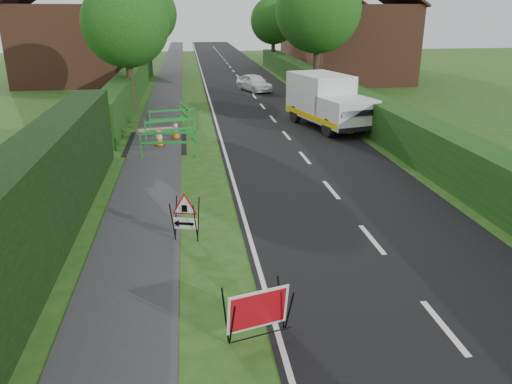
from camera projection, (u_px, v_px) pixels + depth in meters
ground at (275, 267)px, 10.53m from camera, size 120.00×120.00×0.00m
road_surface at (235, 73)px, 43.42m from camera, size 6.00×90.00×0.02m
footpath at (171, 74)px, 42.72m from camera, size 2.00×90.00×0.02m
hedge_west_near at (27, 284)px, 9.90m from camera, size 1.10×18.00×2.50m
hedge_west_far at (132, 99)px, 30.37m from camera, size 1.00×24.00×1.80m
hedge_east at (345, 113)px, 26.25m from camera, size 1.20×50.00×1.50m
house_west at (69, 43)px, 36.18m from camera, size 7.50×7.40×7.88m
house_east_a at (357, 42)px, 37.00m from camera, size 7.50×7.40×7.88m
house_east_b at (321, 34)px, 50.16m from camera, size 7.50×7.40×7.88m
tree_nw at (125, 23)px, 25.16m from camera, size 4.40×4.40×6.70m
tree_ne at (318, 9)px, 30.05m from camera, size 5.20×5.20×7.79m
tree_fw at (147, 14)px, 39.93m from camera, size 4.80×4.80×7.24m
tree_fe at (273, 21)px, 45.26m from camera, size 4.20×4.20×6.33m
red_rect_sign at (258, 311)px, 8.11m from camera, size 1.16×0.88×0.89m
triangle_sign at (184, 213)px, 11.49m from camera, size 0.86×0.86×1.01m
works_van at (327, 100)px, 22.75m from camera, size 3.16×5.46×2.35m
traffic_cone_0 at (351, 125)px, 21.78m from camera, size 0.38×0.38×0.79m
traffic_cone_1 at (327, 114)px, 24.09m from camera, size 0.38×0.38×0.79m
traffic_cone_2 at (315, 106)px, 26.06m from camera, size 0.38×0.38×0.79m
traffic_cone_3 at (159, 136)px, 19.82m from camera, size 0.38×0.38×0.79m
traffic_cone_4 at (176, 129)px, 20.99m from camera, size 0.38×0.38×0.79m
ped_barrier_0 at (168, 141)px, 18.21m from camera, size 2.08×0.47×1.00m
ped_barrier_1 at (170, 128)px, 20.21m from camera, size 2.08×0.82×1.00m
ped_barrier_2 at (172, 117)px, 22.24m from camera, size 2.09×0.61×1.00m
ped_barrier_3 at (184, 113)px, 23.20m from camera, size 0.73×2.09×1.00m
redwhite_plank at (156, 142)px, 20.62m from camera, size 1.48×0.33×0.25m
hatchback_car at (254, 83)px, 33.29m from camera, size 2.39×3.57×1.13m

